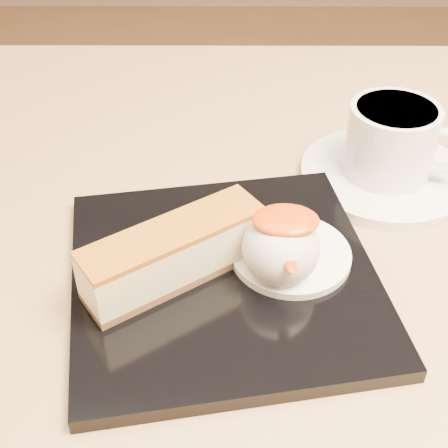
{
  "coord_description": "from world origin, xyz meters",
  "views": [
    {
      "loc": [
        -0.06,
        -0.36,
        1.05
      ],
      "look_at": [
        -0.06,
        -0.01,
        0.76
      ],
      "focal_mm": 50.0,
      "sensor_mm": 36.0,
      "label": 1
    }
  ],
  "objects_px": {
    "dessert_plate": "(224,277)",
    "coffee_cup": "(393,139)",
    "saucer": "(384,175)",
    "table": "(285,381)",
    "cheesecake": "(174,253)",
    "ice_cream_scoop": "(281,248)"
  },
  "relations": [
    {
      "from": "dessert_plate",
      "to": "coffee_cup",
      "type": "xyz_separation_m",
      "value": [
        0.15,
        0.13,
        0.04
      ]
    },
    {
      "from": "saucer",
      "to": "table",
      "type": "bearing_deg",
      "value": -129.4
    },
    {
      "from": "dessert_plate",
      "to": "cheesecake",
      "type": "relative_size",
      "value": 1.67
    },
    {
      "from": "cheesecake",
      "to": "saucer",
      "type": "xyz_separation_m",
      "value": [
        0.18,
        0.14,
        -0.03
      ]
    },
    {
      "from": "cheesecake",
      "to": "table",
      "type": "bearing_deg",
      "value": -15.56
    },
    {
      "from": "dessert_plate",
      "to": "coffee_cup",
      "type": "distance_m",
      "value": 0.2
    },
    {
      "from": "dessert_plate",
      "to": "ice_cream_scoop",
      "type": "height_order",
      "value": "ice_cream_scoop"
    },
    {
      "from": "table",
      "to": "ice_cream_scoop",
      "type": "distance_m",
      "value": 0.2
    },
    {
      "from": "saucer",
      "to": "coffee_cup",
      "type": "distance_m",
      "value": 0.04
    },
    {
      "from": "table",
      "to": "cheesecake",
      "type": "bearing_deg",
      "value": -160.94
    },
    {
      "from": "coffee_cup",
      "to": "saucer",
      "type": "bearing_deg",
      "value": 180.0
    },
    {
      "from": "dessert_plate",
      "to": "coffee_cup",
      "type": "relative_size",
      "value": 2.21
    },
    {
      "from": "table",
      "to": "coffee_cup",
      "type": "height_order",
      "value": "coffee_cup"
    },
    {
      "from": "dessert_plate",
      "to": "ice_cream_scoop",
      "type": "xyz_separation_m",
      "value": [
        0.04,
        -0.01,
        0.03
      ]
    },
    {
      "from": "ice_cream_scoop",
      "to": "coffee_cup",
      "type": "bearing_deg",
      "value": 52.35
    },
    {
      "from": "table",
      "to": "coffee_cup",
      "type": "distance_m",
      "value": 0.24
    },
    {
      "from": "saucer",
      "to": "coffee_cup",
      "type": "bearing_deg",
      "value": -24.28
    },
    {
      "from": "table",
      "to": "coffee_cup",
      "type": "xyz_separation_m",
      "value": [
        0.09,
        0.11,
        0.2
      ]
    },
    {
      "from": "table",
      "to": "saucer",
      "type": "distance_m",
      "value": 0.21
    },
    {
      "from": "saucer",
      "to": "coffee_cup",
      "type": "height_order",
      "value": "coffee_cup"
    },
    {
      "from": "cheesecake",
      "to": "ice_cream_scoop",
      "type": "bearing_deg",
      "value": -34.62
    },
    {
      "from": "coffee_cup",
      "to": "ice_cream_scoop",
      "type": "bearing_deg",
      "value": -103.37
    }
  ]
}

